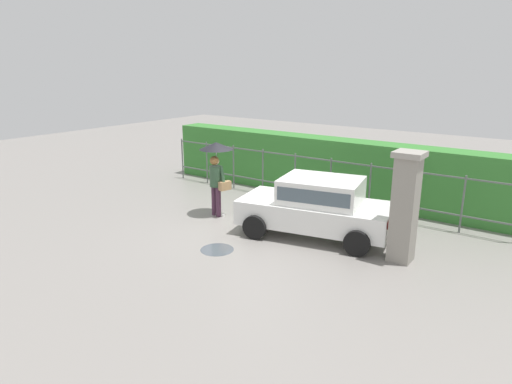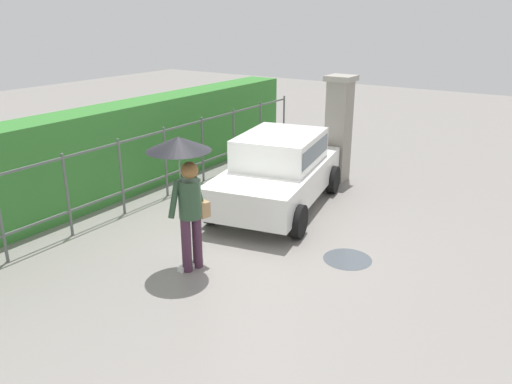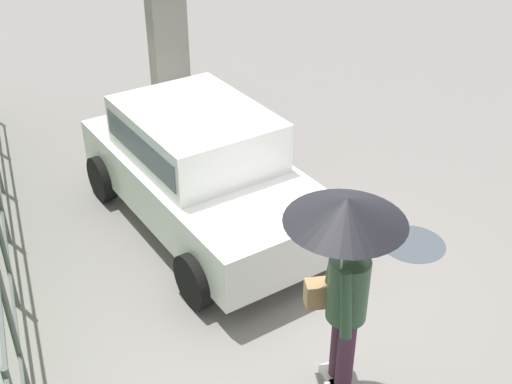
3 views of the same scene
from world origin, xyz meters
name	(u,v)px [view 3 (image 3 of 3)]	position (x,y,z in m)	size (l,w,h in m)	color
ground_plane	(278,301)	(0.00, 0.00, 0.00)	(40.00, 40.00, 0.00)	gray
car	(201,164)	(1.76, 0.25, 0.80)	(3.96, 2.44, 1.48)	white
pedestrian	(345,256)	(-1.29, 0.02, 1.52)	(0.94, 0.94, 2.08)	#47283D
gate_pillar	(169,65)	(3.97, 0.00, 1.24)	(0.60, 0.60, 2.42)	gray
fence_section	(6,279)	(0.35, 2.56, 0.83)	(11.09, 0.05, 1.50)	#59605B
puddle_near	(413,244)	(0.34, -1.91, 0.00)	(0.78, 0.78, 0.00)	#4C545B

